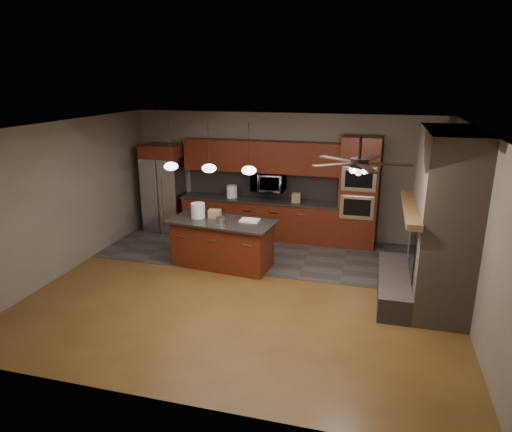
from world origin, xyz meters
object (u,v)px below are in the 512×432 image
(paint_can, at_px, (221,220))
(paint_tray, at_px, (250,220))
(kitchen_island, at_px, (222,243))
(microwave, at_px, (269,182))
(counter_box, at_px, (296,198))
(cardboard_box, at_px, (215,214))
(refrigerator, at_px, (164,188))
(counter_bucket, at_px, (232,191))
(white_bucket, at_px, (198,210))
(oven_tower, at_px, (358,193))

(paint_can, xyz_separation_m, paint_tray, (0.51, 0.23, -0.04))
(kitchen_island, xyz_separation_m, paint_can, (0.02, -0.13, 0.51))
(microwave, bearing_deg, counter_box, -8.76)
(cardboard_box, bearing_deg, kitchen_island, -47.08)
(paint_tray, bearing_deg, microwave, 93.92)
(kitchen_island, distance_m, cardboard_box, 0.59)
(microwave, bearing_deg, cardboard_box, -111.70)
(kitchen_island, relative_size, cardboard_box, 8.86)
(microwave, xyz_separation_m, paint_tray, (0.05, -1.76, -0.36))
(paint_can, bearing_deg, refrigerator, 137.74)
(paint_tray, relative_size, counter_bucket, 1.31)
(counter_bucket, xyz_separation_m, counter_box, (1.50, -0.05, -0.03))
(white_bucket, relative_size, paint_can, 1.76)
(white_bucket, xyz_separation_m, counter_bucket, (0.13, 1.74, -0.03))
(cardboard_box, bearing_deg, microwave, 61.58)
(refrigerator, xyz_separation_m, counter_bucket, (1.64, 0.08, 0.01))
(counter_bucket, bearing_deg, counter_box, -1.91)
(microwave, relative_size, paint_can, 4.44)
(oven_tower, height_order, counter_box, oven_tower)
(oven_tower, xyz_separation_m, white_bucket, (-2.96, -1.73, -0.13))
(counter_box, bearing_deg, paint_can, -124.87)
(white_bucket, height_order, counter_box, white_bucket)
(kitchen_island, height_order, cardboard_box, cardboard_box)
(cardboard_box, xyz_separation_m, counter_bucket, (-0.18, 1.64, 0.04))
(cardboard_box, height_order, counter_box, counter_box)
(microwave, relative_size, cardboard_box, 3.08)
(paint_tray, distance_m, cardboard_box, 0.73)
(oven_tower, relative_size, paint_tray, 6.67)
(kitchen_island, relative_size, counter_bucket, 7.71)
(oven_tower, xyz_separation_m, microwave, (-1.98, 0.06, 0.11))
(cardboard_box, xyz_separation_m, counter_box, (1.32, 1.59, 0.01))
(microwave, distance_m, white_bucket, 2.05)
(oven_tower, height_order, kitchen_island, oven_tower)
(oven_tower, bearing_deg, paint_tray, -138.45)
(oven_tower, distance_m, paint_tray, 2.58)
(microwave, distance_m, counter_bucket, 0.89)
(oven_tower, xyz_separation_m, counter_box, (-1.33, -0.04, -0.19))
(refrigerator, bearing_deg, paint_can, -42.26)
(oven_tower, bearing_deg, refrigerator, -179.05)
(microwave, height_order, white_bucket, microwave)
(white_bucket, bearing_deg, refrigerator, 132.40)
(oven_tower, relative_size, white_bucket, 8.22)
(counter_bucket, bearing_deg, paint_tray, -62.15)
(refrigerator, bearing_deg, counter_bucket, 2.83)
(paint_can, bearing_deg, microwave, 77.19)
(refrigerator, distance_m, paint_can, 2.76)
(counter_bucket, bearing_deg, cardboard_box, -83.83)
(white_bucket, relative_size, cardboard_box, 1.22)
(refrigerator, height_order, counter_box, refrigerator)
(kitchen_island, height_order, paint_can, paint_can)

